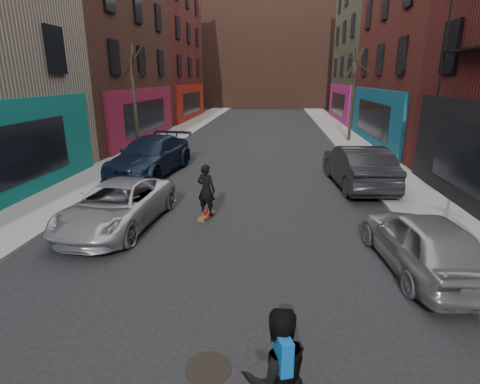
% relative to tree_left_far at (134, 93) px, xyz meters
% --- Properties ---
extents(sidewalk_left, '(2.50, 84.00, 0.13)m').
position_rel_tree_left_far_xyz_m(sidewalk_left, '(-0.05, 12.00, -3.31)').
color(sidewalk_left, gray).
rests_on(sidewalk_left, ground).
extents(sidewalk_right, '(2.50, 84.00, 0.13)m').
position_rel_tree_left_far_xyz_m(sidewalk_right, '(12.45, 12.00, -3.31)').
color(sidewalk_right, gray).
rests_on(sidewalk_right, ground).
extents(building_far, '(40.00, 10.00, 14.00)m').
position_rel_tree_left_far_xyz_m(building_far, '(6.20, 38.00, 3.62)').
color(building_far, '#47281E').
rests_on(building_far, ground).
extents(tree_left_far, '(2.00, 2.00, 6.50)m').
position_rel_tree_left_far_xyz_m(tree_left_far, '(0.00, 0.00, 0.00)').
color(tree_left_far, black).
rests_on(tree_left_far, sidewalk_left).
extents(tree_right_far, '(2.00, 2.00, 6.80)m').
position_rel_tree_left_far_xyz_m(tree_right_far, '(12.40, 6.00, 0.15)').
color(tree_right_far, black).
rests_on(tree_right_far, sidewalk_right).
extents(parked_left_far, '(2.46, 4.76, 1.28)m').
position_rel_tree_left_far_xyz_m(parked_left_far, '(3.00, -9.92, -2.74)').
color(parked_left_far, '#9C9EA5').
rests_on(parked_left_far, ground).
extents(parked_left_end, '(2.96, 5.85, 1.63)m').
position_rel_tree_left_far_xyz_m(parked_left_end, '(1.94, -3.73, -2.57)').
color(parked_left_end, black).
rests_on(parked_left_end, ground).
extents(parked_right_far, '(2.03, 4.18, 1.37)m').
position_rel_tree_left_far_xyz_m(parked_right_far, '(10.80, -11.79, -2.69)').
color(parked_right_far, gray).
rests_on(parked_right_far, ground).
extents(parked_right_end, '(2.17, 5.15, 1.65)m').
position_rel_tree_left_far_xyz_m(parked_right_end, '(10.76, -4.95, -2.55)').
color(parked_right_end, black).
rests_on(parked_right_end, ground).
extents(skateboard, '(0.46, 0.83, 0.10)m').
position_rel_tree_left_far_xyz_m(skateboard, '(5.43, -8.98, -3.33)').
color(skateboard, brown).
rests_on(skateboard, ground).
extents(skateboarder, '(0.67, 0.54, 1.60)m').
position_rel_tree_left_far_xyz_m(skateboarder, '(5.43, -8.98, -2.48)').
color(skateboarder, black).
rests_on(skateboarder, skateboard).
extents(pedestrian, '(1.00, 0.88, 1.72)m').
position_rel_tree_left_far_xyz_m(pedestrian, '(7.58, -16.16, -2.51)').
color(pedestrian, black).
rests_on(pedestrian, ground).
extents(manhole, '(0.91, 0.91, 0.01)m').
position_rel_tree_left_far_xyz_m(manhole, '(6.59, -15.20, -3.37)').
color(manhole, black).
rests_on(manhole, ground).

